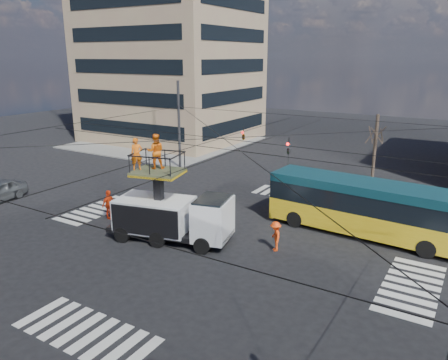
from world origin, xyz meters
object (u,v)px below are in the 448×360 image
worker_ground (109,204)px  flagger (275,236)px  utility_truck (172,207)px  traffic_cone (118,223)px  city_bus (368,207)px

worker_ground → flagger: bearing=-87.8°
worker_ground → utility_truck: bearing=-99.5°
traffic_cone → worker_ground: size_ratio=0.34×
utility_truck → worker_ground: utility_truck is taller
city_bus → utility_truck: bearing=-141.8°
utility_truck → traffic_cone: bearing=172.3°
utility_truck → flagger: 5.94m
traffic_cone → worker_ground: 2.07m
traffic_cone → flagger: size_ratio=0.39×
utility_truck → traffic_cone: (-3.89, -0.37, -1.67)m
utility_truck → worker_ground: size_ratio=3.89×
utility_truck → worker_ground: (-5.61, 0.59, -1.05)m
worker_ground → flagger: (11.18, 1.13, -0.12)m
traffic_cone → city_bus: bearing=27.2°
flagger → city_bus: bearing=105.4°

